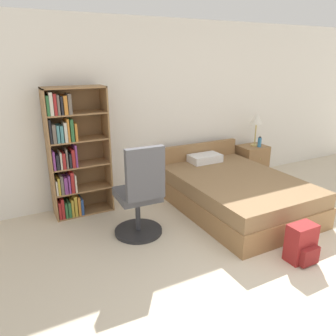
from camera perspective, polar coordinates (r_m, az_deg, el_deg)
wall_back at (r=5.17m, az=0.20°, el=10.27°), size 9.00×0.06×2.60m
bookshelf at (r=4.48m, az=-16.44°, el=2.15°), size 0.78×0.33×1.72m
bed at (r=4.76m, az=11.22°, el=-3.98°), size 1.46×2.08×0.74m
office_chair at (r=3.84m, az=-4.87°, el=-5.07°), size 0.58×0.62×1.16m
nightstand at (r=5.96m, az=14.34°, el=0.95°), size 0.48×0.41×0.60m
table_lamp at (r=5.82m, az=15.18°, el=7.99°), size 0.21×0.21×0.55m
water_bottle at (r=5.82m, az=15.66°, el=4.37°), size 0.06×0.06×0.18m
backpack_red at (r=3.80m, az=22.27°, el=-12.14°), size 0.30×0.25×0.42m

